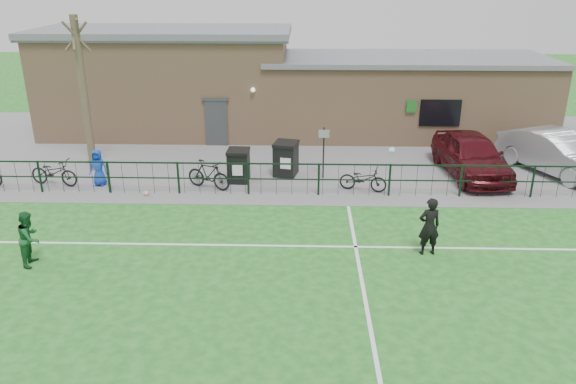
{
  "coord_description": "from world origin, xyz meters",
  "views": [
    {
      "loc": [
        0.45,
        -10.63,
        7.49
      ],
      "look_at": [
        0.0,
        5.0,
        1.3
      ],
      "focal_mm": 35.0,
      "sensor_mm": 36.0,
      "label": 1
    }
  ],
  "objects_px": {
    "bicycle_c": "(54,172)",
    "car_maroon": "(471,155)",
    "wheelie_bin_right": "(286,160)",
    "outfield_player": "(30,238)",
    "car_silver": "(557,153)",
    "spectator_child": "(98,168)",
    "wheelie_bin_left": "(239,166)",
    "bicycle_d": "(209,175)",
    "ball_ground": "(146,193)",
    "bicycle_e": "(363,179)",
    "bare_tree": "(84,96)",
    "sign_post": "(323,153)"
  },
  "relations": [
    {
      "from": "sign_post",
      "to": "spectator_child",
      "type": "xyz_separation_m",
      "value": [
        -8.35,
        -1.04,
        -0.32
      ]
    },
    {
      "from": "car_maroon",
      "to": "ball_ground",
      "type": "xyz_separation_m",
      "value": [
        -12.08,
        -2.5,
        -0.75
      ]
    },
    {
      "from": "car_silver",
      "to": "spectator_child",
      "type": "relative_size",
      "value": 3.64
    },
    {
      "from": "sign_post",
      "to": "wheelie_bin_right",
      "type": "bearing_deg",
      "value": 168.44
    },
    {
      "from": "car_maroon",
      "to": "outfield_player",
      "type": "relative_size",
      "value": 3.18
    },
    {
      "from": "bicycle_c",
      "to": "bicycle_e",
      "type": "distance_m",
      "value": 11.42
    },
    {
      "from": "wheelie_bin_left",
      "to": "outfield_player",
      "type": "bearing_deg",
      "value": -125.2
    },
    {
      "from": "spectator_child",
      "to": "bicycle_c",
      "type": "bearing_deg",
      "value": -176.15
    },
    {
      "from": "car_silver",
      "to": "ball_ground",
      "type": "distance_m",
      "value": 15.79
    },
    {
      "from": "wheelie_bin_right",
      "to": "spectator_child",
      "type": "relative_size",
      "value": 0.91
    },
    {
      "from": "bicycle_e",
      "to": "outfield_player",
      "type": "relative_size",
      "value": 1.12
    },
    {
      "from": "spectator_child",
      "to": "outfield_player",
      "type": "bearing_deg",
      "value": -85.78
    },
    {
      "from": "wheelie_bin_left",
      "to": "spectator_child",
      "type": "xyz_separation_m",
      "value": [
        -5.15,
        -0.58,
        0.1
      ]
    },
    {
      "from": "wheelie_bin_left",
      "to": "car_maroon",
      "type": "relative_size",
      "value": 0.24
    },
    {
      "from": "car_silver",
      "to": "bicycle_c",
      "type": "xyz_separation_m",
      "value": [
        -19.18,
        -1.9,
        -0.32
      ]
    },
    {
      "from": "bare_tree",
      "to": "car_maroon",
      "type": "distance_m",
      "value": 15.1
    },
    {
      "from": "wheelie_bin_left",
      "to": "car_maroon",
      "type": "xyz_separation_m",
      "value": [
        8.94,
        0.92,
        0.25
      ]
    },
    {
      "from": "car_maroon",
      "to": "car_silver",
      "type": "distance_m",
      "value": 3.45
    },
    {
      "from": "wheelie_bin_left",
      "to": "bicycle_d",
      "type": "xyz_separation_m",
      "value": [
        -1.01,
        -0.82,
        -0.04
      ]
    },
    {
      "from": "car_silver",
      "to": "bicycle_e",
      "type": "xyz_separation_m",
      "value": [
        -7.76,
        -2.14,
        -0.37
      ]
    },
    {
      "from": "wheelie_bin_left",
      "to": "sign_post",
      "type": "xyz_separation_m",
      "value": [
        3.2,
        0.46,
        0.42
      ]
    },
    {
      "from": "spectator_child",
      "to": "ball_ground",
      "type": "distance_m",
      "value": 2.32
    },
    {
      "from": "car_maroon",
      "to": "bicycle_e",
      "type": "bearing_deg",
      "value": -162.99
    },
    {
      "from": "car_maroon",
      "to": "bicycle_c",
      "type": "distance_m",
      "value": 15.83
    },
    {
      "from": "car_maroon",
      "to": "bicycle_c",
      "type": "bearing_deg",
      "value": -179.91
    },
    {
      "from": "bare_tree",
      "to": "spectator_child",
      "type": "bearing_deg",
      "value": -63.66
    },
    {
      "from": "wheelie_bin_right",
      "to": "outfield_player",
      "type": "relative_size",
      "value": 0.81
    },
    {
      "from": "bicycle_d",
      "to": "outfield_player",
      "type": "xyz_separation_m",
      "value": [
        -3.91,
        -5.75,
        0.21
      ]
    },
    {
      "from": "bicycle_d",
      "to": "bicycle_e",
      "type": "height_order",
      "value": "bicycle_d"
    },
    {
      "from": "wheelie_bin_left",
      "to": "car_silver",
      "type": "relative_size",
      "value": 0.23
    },
    {
      "from": "bicycle_c",
      "to": "car_maroon",
      "type": "bearing_deg",
      "value": -72.38
    },
    {
      "from": "bare_tree",
      "to": "wheelie_bin_left",
      "type": "bearing_deg",
      "value": -10.96
    },
    {
      "from": "wheelie_bin_right",
      "to": "spectator_child",
      "type": "bearing_deg",
      "value": -156.62
    },
    {
      "from": "bare_tree",
      "to": "wheelie_bin_right",
      "type": "distance_m",
      "value": 8.13
    },
    {
      "from": "bicycle_e",
      "to": "spectator_child",
      "type": "height_order",
      "value": "spectator_child"
    },
    {
      "from": "bicycle_c",
      "to": "outfield_player",
      "type": "bearing_deg",
      "value": -150.38
    },
    {
      "from": "bare_tree",
      "to": "wheelie_bin_left",
      "type": "xyz_separation_m",
      "value": [
        6.01,
        -1.16,
        -2.4
      ]
    },
    {
      "from": "ball_ground",
      "to": "car_maroon",
      "type": "bearing_deg",
      "value": 11.7
    },
    {
      "from": "bare_tree",
      "to": "wheelie_bin_right",
      "type": "relative_size",
      "value": 4.83
    },
    {
      "from": "bare_tree",
      "to": "spectator_child",
      "type": "relative_size",
      "value": 4.39
    },
    {
      "from": "outfield_player",
      "to": "bicycle_e",
      "type": "bearing_deg",
      "value": -62.27
    },
    {
      "from": "wheelie_bin_right",
      "to": "car_silver",
      "type": "bearing_deg",
      "value": 15.19
    },
    {
      "from": "bicycle_e",
      "to": "spectator_child",
      "type": "xyz_separation_m",
      "value": [
        -9.75,
        0.3,
        0.23
      ]
    },
    {
      "from": "car_maroon",
      "to": "sign_post",
      "type": "bearing_deg",
      "value": 179.05
    },
    {
      "from": "sign_post",
      "to": "car_maroon",
      "type": "relative_size",
      "value": 0.41
    },
    {
      "from": "bare_tree",
      "to": "wheelie_bin_right",
      "type": "bearing_deg",
      "value": -3.01
    },
    {
      "from": "wheelie_bin_right",
      "to": "ball_ground",
      "type": "bearing_deg",
      "value": -142.09
    },
    {
      "from": "car_silver",
      "to": "bicycle_d",
      "type": "distance_m",
      "value": 13.55
    },
    {
      "from": "wheelie_bin_left",
      "to": "spectator_child",
      "type": "height_order",
      "value": "spectator_child"
    },
    {
      "from": "wheelie_bin_left",
      "to": "bicycle_c",
      "type": "bearing_deg",
      "value": -173.04
    }
  ]
}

